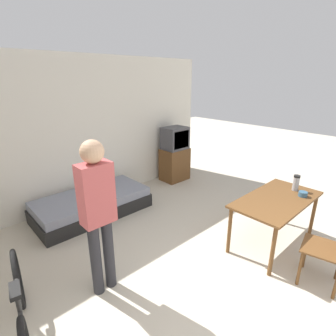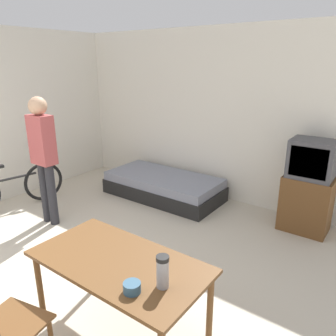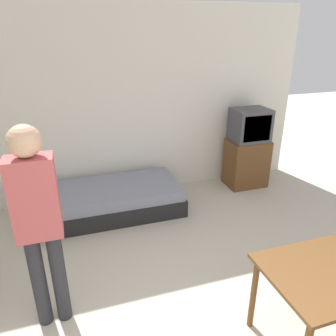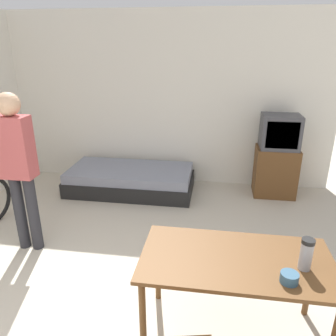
{
  "view_description": "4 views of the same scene",
  "coord_description": "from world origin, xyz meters",
  "px_view_note": "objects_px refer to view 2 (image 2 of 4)",
  "views": [
    {
      "loc": [
        -2.13,
        -0.6,
        2.32
      ],
      "look_at": [
        0.6,
        2.34,
        0.92
      ],
      "focal_mm": 28.0,
      "sensor_mm": 36.0,
      "label": 1
    },
    {
      "loc": [
        2.8,
        -0.76,
        2.18
      ],
      "look_at": [
        0.6,
        2.27,
        0.96
      ],
      "focal_mm": 35.0,
      "sensor_mm": 36.0,
      "label": 2
    },
    {
      "loc": [
        -0.73,
        -0.67,
        2.35
      ],
      "look_at": [
        0.23,
        2.33,
        1.01
      ],
      "focal_mm": 35.0,
      "sensor_mm": 36.0,
      "label": 3
    },
    {
      "loc": [
        1.02,
        -1.29,
        2.19
      ],
      "look_at": [
        0.53,
        1.94,
        0.95
      ],
      "focal_mm": 35.0,
      "sensor_mm": 36.0,
      "label": 4
    }
  ],
  "objects_px": {
    "tv": "(308,188)",
    "thermos_flask": "(163,270)",
    "dining_table": "(119,269)",
    "bicycle": "(12,189)",
    "daybed": "(163,186)",
    "mate_bowl": "(132,287)",
    "person_standing": "(43,152)"
  },
  "relations": [
    {
      "from": "tv",
      "to": "dining_table",
      "type": "xyz_separation_m",
      "value": [
        -0.73,
        -2.78,
        0.04
      ]
    },
    {
      "from": "tv",
      "to": "bicycle",
      "type": "distance_m",
      "value": 4.29
    },
    {
      "from": "person_standing",
      "to": "daybed",
      "type": "bearing_deg",
      "value": 66.36
    },
    {
      "from": "dining_table",
      "to": "mate_bowl",
      "type": "bearing_deg",
      "value": -32.72
    },
    {
      "from": "thermos_flask",
      "to": "mate_bowl",
      "type": "height_order",
      "value": "thermos_flask"
    },
    {
      "from": "tv",
      "to": "person_standing",
      "type": "distance_m",
      "value": 3.54
    },
    {
      "from": "bicycle",
      "to": "thermos_flask",
      "type": "relative_size",
      "value": 6.76
    },
    {
      "from": "person_standing",
      "to": "thermos_flask",
      "type": "distance_m",
      "value": 2.86
    },
    {
      "from": "daybed",
      "to": "tv",
      "type": "height_order",
      "value": "tv"
    },
    {
      "from": "mate_bowl",
      "to": "dining_table",
      "type": "bearing_deg",
      "value": 147.28
    },
    {
      "from": "tv",
      "to": "mate_bowl",
      "type": "height_order",
      "value": "tv"
    },
    {
      "from": "daybed",
      "to": "person_standing",
      "type": "height_order",
      "value": "person_standing"
    },
    {
      "from": "person_standing",
      "to": "mate_bowl",
      "type": "relative_size",
      "value": 14.73
    },
    {
      "from": "dining_table",
      "to": "thermos_flask",
      "type": "bearing_deg",
      "value": -6.03
    },
    {
      "from": "bicycle",
      "to": "person_standing",
      "type": "bearing_deg",
      "value": 3.9
    },
    {
      "from": "person_standing",
      "to": "mate_bowl",
      "type": "bearing_deg",
      "value": -23.27
    },
    {
      "from": "daybed",
      "to": "bicycle",
      "type": "bearing_deg",
      "value": -132.4
    },
    {
      "from": "dining_table",
      "to": "thermos_flask",
      "type": "xyz_separation_m",
      "value": [
        0.46,
        -0.05,
        0.21
      ]
    },
    {
      "from": "bicycle",
      "to": "daybed",
      "type": "bearing_deg",
      "value": 47.6
    },
    {
      "from": "bicycle",
      "to": "person_standing",
      "type": "height_order",
      "value": "person_standing"
    },
    {
      "from": "dining_table",
      "to": "bicycle",
      "type": "height_order",
      "value": "bicycle"
    },
    {
      "from": "bicycle",
      "to": "person_standing",
      "type": "distance_m",
      "value": 1.11
    },
    {
      "from": "tv",
      "to": "thermos_flask",
      "type": "xyz_separation_m",
      "value": [
        -0.27,
        -2.83,
        0.25
      ]
    },
    {
      "from": "daybed",
      "to": "tv",
      "type": "relative_size",
      "value": 1.56
    },
    {
      "from": "daybed",
      "to": "dining_table",
      "type": "relative_size",
      "value": 1.38
    },
    {
      "from": "thermos_flask",
      "to": "person_standing",
      "type": "bearing_deg",
      "value": 160.78
    },
    {
      "from": "daybed",
      "to": "dining_table",
      "type": "xyz_separation_m",
      "value": [
        1.5,
        -2.57,
        0.46
      ]
    },
    {
      "from": "bicycle",
      "to": "thermos_flask",
      "type": "bearing_deg",
      "value": -13.94
    },
    {
      "from": "tv",
      "to": "dining_table",
      "type": "distance_m",
      "value": 2.87
    },
    {
      "from": "dining_table",
      "to": "person_standing",
      "type": "xyz_separation_m",
      "value": [
        -2.23,
        0.89,
        0.39
      ]
    },
    {
      "from": "dining_table",
      "to": "mate_bowl",
      "type": "xyz_separation_m",
      "value": [
        0.33,
        -0.21,
        0.12
      ]
    },
    {
      "from": "tv",
      "to": "person_standing",
      "type": "bearing_deg",
      "value": -147.47
    }
  ]
}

